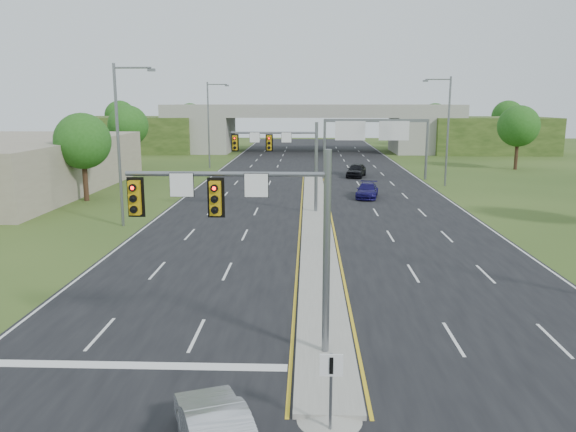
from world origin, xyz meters
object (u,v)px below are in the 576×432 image
at_px(car_silver, 216,432).
at_px(keep_right_sign, 331,379).
at_px(signal_mast_near, 257,220).
at_px(overpass, 312,131).
at_px(car_far_b, 367,190).
at_px(signal_mast_far, 287,152).
at_px(sign_gantry, 375,132).
at_px(car_far_c, 356,170).

bearing_deg(car_silver, keep_right_sign, -177.46).
height_order(signal_mast_near, overpass, overpass).
relative_size(overpass, car_far_b, 17.85).
bearing_deg(signal_mast_near, car_silver, -95.40).
bearing_deg(overpass, keep_right_sign, -90.00).
distance_m(signal_mast_near, car_silver, 6.95).
height_order(signal_mast_near, signal_mast_far, same).
xyz_separation_m(signal_mast_far, sign_gantry, (8.95, 19.99, 0.51)).
distance_m(car_far_b, car_far_c, 14.46).
bearing_deg(car_far_c, signal_mast_near, -84.08).
bearing_deg(car_silver, overpass, -112.57).
distance_m(signal_mast_far, car_silver, 30.92).
distance_m(sign_gantry, overpass, 35.75).
xyz_separation_m(keep_right_sign, overpass, (0.00, 84.53, 2.04)).
bearing_deg(car_silver, signal_mast_far, -111.70).
xyz_separation_m(sign_gantry, car_far_c, (-1.74, 1.93, -4.45)).
relative_size(keep_right_sign, car_far_c, 0.49).
relative_size(keep_right_sign, sign_gantry, 0.19).
xyz_separation_m(sign_gantry, car_far_b, (-1.96, -12.53, -4.57)).
relative_size(signal_mast_far, keep_right_sign, 3.18).
bearing_deg(keep_right_sign, signal_mast_near, 116.94).
bearing_deg(overpass, signal_mast_near, -91.62).
height_order(keep_right_sign, sign_gantry, sign_gantry).
distance_m(sign_gantry, car_far_c, 5.15).
height_order(sign_gantry, car_far_c, sign_gantry).
relative_size(sign_gantry, car_far_b, 2.58).
height_order(signal_mast_far, car_silver, signal_mast_far).
bearing_deg(car_far_b, signal_mast_far, -123.23).
height_order(signal_mast_near, keep_right_sign, signal_mast_near).
distance_m(signal_mast_far, car_far_b, 11.00).
bearing_deg(signal_mast_far, car_far_b, 46.89).
distance_m(signal_mast_near, car_far_c, 47.64).
bearing_deg(signal_mast_far, overpass, 87.65).
bearing_deg(signal_mast_near, signal_mast_far, 90.00).
relative_size(signal_mast_near, car_far_b, 1.56).
height_order(signal_mast_far, car_far_b, signal_mast_far).
bearing_deg(car_silver, car_far_c, -119.08).
xyz_separation_m(signal_mast_near, car_far_c, (7.21, 46.92, -3.93)).
xyz_separation_m(signal_mast_near, signal_mast_far, (0.00, 25.00, 0.00)).
distance_m(signal_mast_far, car_far_c, 23.41).
distance_m(keep_right_sign, car_far_c, 51.62).
bearing_deg(signal_mast_far, car_silver, -91.00).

